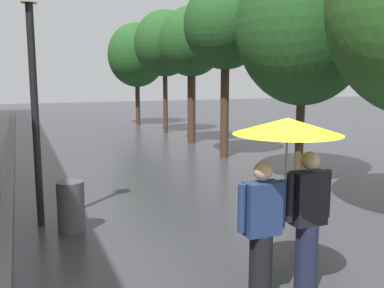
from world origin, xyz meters
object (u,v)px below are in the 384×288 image
object	(u,v)px
street_tree_5	(137,55)
couple_under_umbrella	(287,176)
litter_bin	(71,207)
street_lamp_post	(34,87)
street_tree_3	(191,43)
street_tree_4	(165,44)
street_tree_1	(304,25)
street_tree_2	(226,25)

from	to	relation	value
street_tree_5	couple_under_umbrella	world-z (taller)	street_tree_5
litter_bin	street_lamp_post	bearing A→B (deg)	129.81
couple_under_umbrella	litter_bin	size ratio (longest dim) A/B	2.44
street_tree_5	couple_under_umbrella	distance (m)	18.77
street_tree_3	litter_bin	size ratio (longest dim) A/B	6.02
street_tree_3	litter_bin	world-z (taller)	street_tree_3
street_tree_4	litter_bin	size ratio (longest dim) A/B	6.40
couple_under_umbrella	street_lamp_post	bearing A→B (deg)	124.64
street_tree_1	street_tree_3	distance (m)	6.74
street_tree_5	street_tree_3	bearing A→B (deg)	-88.10
street_tree_5	couple_under_umbrella	xyz separation A→B (m)	(-3.17, -18.37, -2.21)
street_tree_4	street_lamp_post	size ratio (longest dim) A/B	1.36
street_tree_1	street_tree_4	world-z (taller)	street_tree_1
street_lamp_post	litter_bin	xyz separation A→B (m)	(0.45, -0.54, -1.93)
street_tree_4	street_tree_1	bearing A→B (deg)	-89.79
street_tree_4	street_tree_2	bearing A→B (deg)	-91.99
street_tree_3	street_lamp_post	distance (m)	9.80
street_tree_4	street_lamp_post	xyz separation A→B (m)	(-5.93, -10.98, -1.61)
street_tree_1	litter_bin	distance (m)	6.60
street_tree_5	street_lamp_post	bearing A→B (deg)	-110.93
street_tree_3	couple_under_umbrella	distance (m)	12.03
street_lamp_post	street_tree_5	bearing A→B (deg)	69.07
street_tree_1	street_lamp_post	bearing A→B (deg)	-170.80
street_lamp_post	street_tree_3	bearing A→B (deg)	52.63
street_tree_3	litter_bin	xyz separation A→B (m)	(-5.44, -8.25, -3.36)
street_tree_1	couple_under_umbrella	xyz separation A→B (m)	(-3.49, -4.56, -2.28)
street_tree_4	street_lamp_post	bearing A→B (deg)	-118.37
street_tree_4	street_tree_5	distance (m)	3.82
street_tree_5	couple_under_umbrella	size ratio (longest dim) A/B	2.55
street_tree_4	couple_under_umbrella	world-z (taller)	street_tree_4
couple_under_umbrella	street_tree_1	bearing A→B (deg)	52.58
street_tree_4	street_tree_5	world-z (taller)	street_tree_4
street_tree_1	street_tree_2	size ratio (longest dim) A/B	1.02
street_tree_2	couple_under_umbrella	size ratio (longest dim) A/B	2.62
street_tree_1	street_tree_4	distance (m)	10.02
street_tree_3	street_tree_4	world-z (taller)	street_tree_4
street_tree_1	street_tree_5	world-z (taller)	street_tree_1
street_tree_2	street_tree_4	distance (m)	6.49
street_tree_2	street_tree_5	xyz separation A→B (m)	(-0.06, 10.28, -0.42)
street_tree_3	street_tree_4	distance (m)	3.28
street_tree_4	street_tree_5	xyz separation A→B (m)	(-0.28, 3.79, -0.33)
street_tree_3	street_tree_5	xyz separation A→B (m)	(-0.23, 7.07, -0.15)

